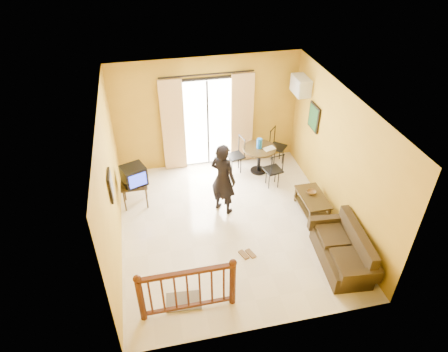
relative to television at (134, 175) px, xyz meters
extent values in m
plane|color=beige|center=(1.87, -1.14, -0.79)|extent=(5.00, 5.00, 0.00)
plane|color=white|center=(1.87, -1.14, 2.01)|extent=(5.00, 5.00, 0.00)
plane|color=#B78C23|center=(1.87, 1.36, 0.61)|extent=(4.50, 0.00, 4.50)
plane|color=#B78C23|center=(1.87, -3.64, 0.61)|extent=(4.50, 0.00, 4.50)
plane|color=#B78C23|center=(-0.38, -1.14, 0.61)|extent=(0.00, 5.00, 5.00)
plane|color=#B78C23|center=(4.12, -1.14, 0.61)|extent=(0.00, 5.00, 5.00)
cube|color=black|center=(1.87, 1.34, 0.36)|extent=(1.34, 0.03, 2.34)
cube|color=white|center=(1.87, 1.31, 0.36)|extent=(1.20, 0.04, 2.20)
cube|color=black|center=(1.87, 1.29, 0.36)|extent=(0.04, 0.02, 2.20)
cube|color=beige|center=(1.02, 1.26, 0.41)|extent=(0.55, 0.08, 2.35)
cube|color=beige|center=(2.72, 1.26, 0.41)|extent=(0.55, 0.08, 2.35)
cylinder|color=black|center=(1.87, 1.26, 1.63)|extent=(2.20, 0.04, 0.04)
cube|color=black|center=(-0.03, 0.00, -0.23)|extent=(0.57, 0.47, 0.04)
cylinder|color=black|center=(-0.27, -0.19, -0.51)|extent=(0.04, 0.04, 0.55)
cylinder|color=black|center=(0.21, -0.19, -0.51)|extent=(0.04, 0.04, 0.55)
cylinder|color=black|center=(-0.27, 0.19, -0.51)|extent=(0.04, 0.04, 0.55)
cylinder|color=black|center=(0.21, 0.19, -0.51)|extent=(0.04, 0.04, 0.55)
cube|color=black|center=(0.00, 0.00, 0.00)|extent=(0.60, 0.57, 0.43)
cube|color=#2637E7|center=(0.08, -0.20, 0.00)|extent=(0.36, 0.15, 0.31)
cube|color=black|center=(-0.35, -1.34, 0.76)|extent=(0.04, 0.42, 0.52)
cube|color=#544E48|center=(-0.33, -1.34, 0.76)|extent=(0.01, 0.34, 0.44)
cylinder|color=black|center=(3.02, 0.67, -0.12)|extent=(0.82, 0.82, 0.04)
cylinder|color=black|center=(3.02, 0.67, -0.45)|extent=(0.08, 0.08, 0.66)
cylinder|color=black|center=(3.02, 0.67, -0.77)|extent=(0.40, 0.40, 0.03)
cylinder|color=blue|center=(3.01, 0.67, 0.02)|extent=(0.13, 0.13, 0.25)
cube|color=beige|center=(3.24, 0.57, -0.09)|extent=(0.32, 0.26, 0.02)
cube|color=silver|center=(3.97, 0.81, 1.36)|extent=(0.30, 0.60, 0.40)
cube|color=gray|center=(3.82, 0.81, 1.36)|extent=(0.02, 0.56, 0.36)
cube|color=black|center=(4.09, 0.16, 0.86)|extent=(0.04, 0.50, 0.60)
cube|color=black|center=(4.06, 0.16, 0.86)|extent=(0.01, 0.42, 0.52)
cube|color=black|center=(3.72, -1.08, -0.39)|extent=(0.52, 0.93, 0.04)
cube|color=black|center=(3.72, -1.08, -0.66)|extent=(0.48, 0.89, 0.03)
cube|color=black|center=(3.51, -1.49, -0.59)|extent=(0.05, 0.05, 0.39)
cube|color=black|center=(3.93, -1.49, -0.59)|extent=(0.05, 0.05, 0.39)
cube|color=black|center=(3.51, -0.66, -0.59)|extent=(0.05, 0.05, 0.39)
cube|color=black|center=(3.93, -0.66, -0.59)|extent=(0.05, 0.05, 0.39)
imported|color=brown|center=(3.72, -0.97, -0.34)|extent=(0.26, 0.26, 0.06)
cube|color=#312413|center=(3.67, -2.59, -0.60)|extent=(0.86, 1.52, 0.36)
cube|color=#312413|center=(3.94, -2.59, -0.28)|extent=(0.30, 1.47, 0.50)
cube|color=#312413|center=(3.67, -3.30, -0.40)|extent=(0.74, 0.21, 0.27)
cube|color=#312413|center=(3.67, -1.88, -0.40)|extent=(0.74, 0.21, 0.27)
cube|color=#312413|center=(3.62, -2.91, -0.39)|extent=(0.55, 0.64, 0.09)
cube|color=#312413|center=(3.62, -2.27, -0.39)|extent=(0.55, 0.64, 0.09)
imported|color=black|center=(1.84, -0.60, 0.05)|extent=(0.71, 0.71, 1.66)
cylinder|color=#471E0F|center=(-0.03, -3.04, -0.33)|extent=(0.11, 0.11, 0.92)
cylinder|color=#471E0F|center=(1.47, -3.04, -0.33)|extent=(0.11, 0.11, 0.92)
sphere|color=#471E0F|center=(-0.03, -3.04, 0.18)|extent=(0.13, 0.13, 0.13)
sphere|color=#471E0F|center=(1.47, -3.04, 0.18)|extent=(0.13, 0.13, 0.13)
cube|color=#471E0F|center=(0.72, -3.04, 0.13)|extent=(1.55, 0.08, 0.06)
cube|color=#471E0F|center=(0.72, -3.04, -0.69)|extent=(1.55, 0.06, 0.05)
cube|color=#5E564B|center=(0.65, -2.86, -0.78)|extent=(0.63, 0.45, 0.02)
cube|color=brown|center=(1.94, -2.04, -0.77)|extent=(0.18, 0.27, 0.03)
cube|color=brown|center=(2.08, -2.04, -0.77)|extent=(0.18, 0.27, 0.03)
camera|label=1|loc=(0.40, -7.26, 4.97)|focal=32.00mm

